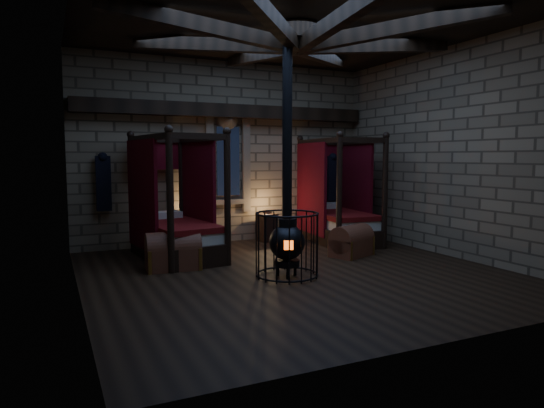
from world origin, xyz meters
name	(u,v)px	position (x,y,z in m)	size (l,w,h in m)	color
room	(295,53)	(0.00, 0.09, 3.74)	(7.02, 7.02, 4.29)	black
bed_left	(176,228)	(-1.58, 2.17, 0.60)	(1.52, 2.45, 2.42)	black
bed_right	(337,216)	(2.35, 2.41, 0.60)	(1.46, 2.43, 2.42)	black
trunk_left	(173,252)	(-1.87, 1.18, 0.30)	(0.98, 0.67, 0.69)	brown
trunk_right	(352,242)	(1.69, 0.82, 0.29)	(1.02, 0.85, 0.64)	brown
nightstand_left	(193,232)	(-0.96, 3.12, 0.33)	(0.44, 0.42, 0.79)	black
nightstand_right	(267,227)	(0.84, 3.09, 0.34)	(0.45, 0.44, 0.72)	black
stove	(287,239)	(-0.27, -0.17, 0.64)	(1.06, 1.06, 4.05)	black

